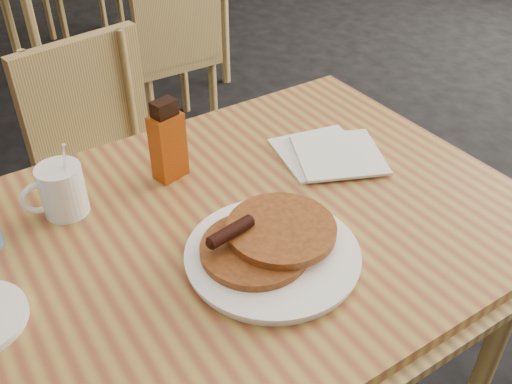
% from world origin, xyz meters
% --- Properties ---
extents(main_table, '(1.21, 0.84, 0.75)m').
position_xyz_m(main_table, '(-0.08, 0.04, 0.71)').
color(main_table, olive).
rests_on(main_table, floor).
extents(chair_main_far, '(0.44, 0.45, 0.83)m').
position_xyz_m(chair_main_far, '(-0.07, 0.75, 0.50)').
color(chair_main_far, tan).
rests_on(chair_main_far, floor).
extents(chair_neighbor_near, '(0.38, 0.38, 0.83)m').
position_xyz_m(chair_neighbor_near, '(0.50, 1.50, 0.49)').
color(chair_neighbor_near, tan).
rests_on(chair_neighbor_near, floor).
extents(pancake_plate, '(0.30, 0.30, 0.07)m').
position_xyz_m(pancake_plate, '(-0.03, -0.07, 0.77)').
color(pancake_plate, white).
rests_on(pancake_plate, main_table).
extents(coffee_mug, '(0.12, 0.08, 0.15)m').
position_xyz_m(coffee_mug, '(-0.29, 0.24, 0.80)').
color(coffee_mug, white).
rests_on(coffee_mug, main_table).
extents(syrup_bottle, '(0.07, 0.06, 0.17)m').
position_xyz_m(syrup_bottle, '(-0.07, 0.24, 0.83)').
color(syrup_bottle, maroon).
rests_on(syrup_bottle, main_table).
extents(napkin_stack, '(0.24, 0.25, 0.01)m').
position_xyz_m(napkin_stack, '(0.25, 0.13, 0.76)').
color(napkin_stack, white).
rests_on(napkin_stack, main_table).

